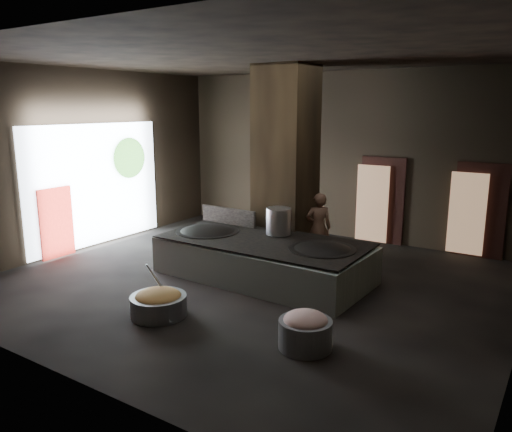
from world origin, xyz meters
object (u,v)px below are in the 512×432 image
Objects in this scene: hearth_platform at (263,260)px; meat_basin at (305,334)px; cook at (318,228)px; wok_right at (322,253)px; stock_pot at (278,221)px; wok_left at (208,234)px; veg_basin at (159,306)px.

hearth_platform is 3.25m from meat_basin.
wok_right is at bearing 84.08° from cook.
wok_right is at bearing 110.18° from meat_basin.
stock_pot is 0.35× the size of cook.
wok_left is 2.57m from cook.
wok_left is 1.43× the size of veg_basin.
veg_basin is (-1.82, -2.72, -0.57)m from wok_right.
stock_pot reaches higher than wok_left.
stock_pot is at bearing 80.83° from veg_basin.
wok_left reaches higher than wok_right.
veg_basin is at bearing -123.75° from wok_right.
hearth_platform is 2.72m from veg_basin.
hearth_platform is at bearing 133.50° from meat_basin.
wok_left reaches higher than veg_basin.
wok_right is 2.25× the size of stock_pot.
stock_pot is at bearing 158.96° from wok_right.
wok_right is 3.33m from veg_basin.
cook reaches higher than veg_basin.
wok_left reaches higher than meat_basin.
stock_pot is 1.19m from cook.
wok_left is 1.07× the size of wok_right.
stock_pot reaches higher than hearth_platform.
cook reaches higher than wok_left.
hearth_platform is 3.41× the size of wok_right.
stock_pot is 3.40m from veg_basin.
meat_basin is at bearing -44.51° from hearth_platform.
stock_pot reaches higher than veg_basin.
cook is 2.03× the size of meat_basin.
cook is 1.68× the size of veg_basin.
cook is at bearing 40.35° from wok_left.
meat_basin is (2.70, 0.32, 0.04)m from veg_basin.
meat_basin is (1.73, -3.96, -0.60)m from cook.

